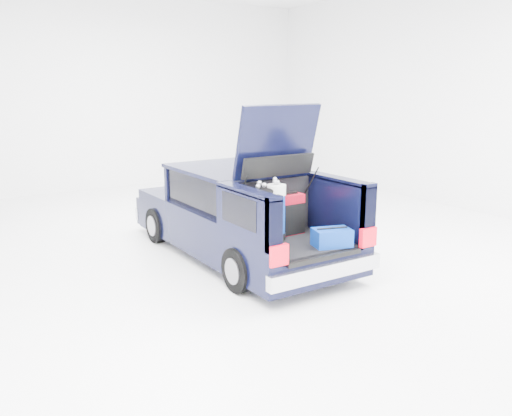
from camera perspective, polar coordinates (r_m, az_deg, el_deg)
ground at (r=8.89m, az=-1.75°, el=-5.03°), size 14.00×14.00×0.00m
car at (r=8.80m, az=-2.14°, el=-0.68°), size 1.87×4.65×2.47m
red_suitcase at (r=7.89m, az=3.61°, el=-0.65°), size 0.39×0.25×0.62m
black_golf_bag at (r=7.22m, az=0.54°, el=-1.03°), size 0.32×0.40×0.89m
blue_golf_bag at (r=7.54m, az=2.14°, el=-0.41°), size 0.27×0.27×0.89m
blue_duffel at (r=7.39m, az=7.99°, el=-3.08°), size 0.57×0.46×0.26m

